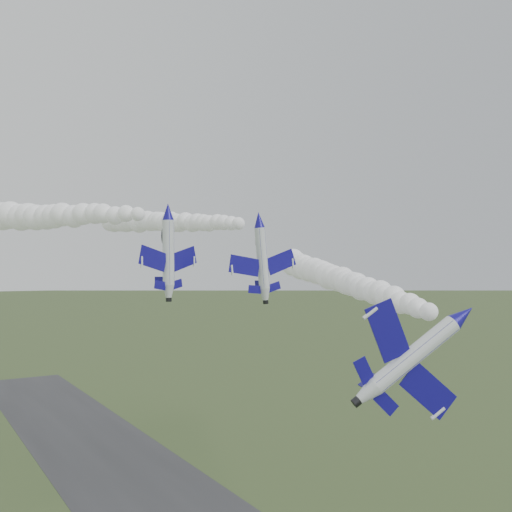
% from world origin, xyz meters
% --- Properties ---
extents(jet_lead, '(7.10, 13.34, 9.25)m').
position_xyz_m(jet_lead, '(7.72, -10.28, 32.07)').
color(jet_lead, silver).
extents(smoke_trail_jet_lead, '(26.28, 61.99, 4.82)m').
position_xyz_m(smoke_trail_jet_lead, '(21.10, 22.87, 34.79)').
color(smoke_trail_jet_lead, white).
extents(jet_pair_left, '(9.94, 11.32, 2.96)m').
position_xyz_m(jet_pair_left, '(-6.40, 21.41, 43.13)').
color(jet_pair_left, silver).
extents(smoke_trail_jet_pair_left, '(29.44, 54.91, 5.68)m').
position_xyz_m(smoke_trail_jet_pair_left, '(-20.57, 49.48, 43.98)').
color(smoke_trail_jet_pair_left, white).
extents(jet_pair_right, '(10.10, 12.23, 3.07)m').
position_xyz_m(jet_pair_right, '(6.17, 20.65, 42.66)').
color(jet_pair_right, silver).
extents(smoke_trail_jet_pair_right, '(5.13, 65.88, 4.67)m').
position_xyz_m(smoke_trail_jet_pair_right, '(6.67, 56.69, 44.96)').
color(smoke_trail_jet_pair_right, white).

